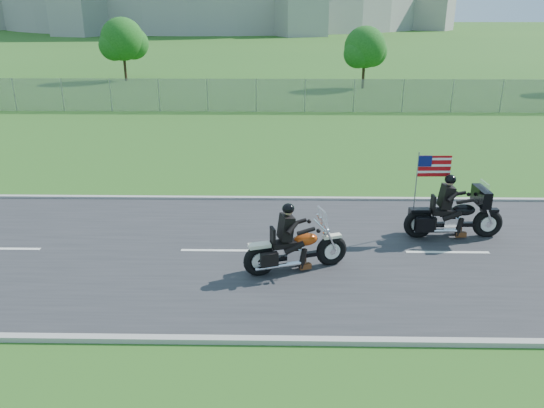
{
  "coord_description": "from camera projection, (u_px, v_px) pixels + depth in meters",
  "views": [
    {
      "loc": [
        -0.43,
        -12.78,
        6.18
      ],
      "look_at": [
        -0.66,
        0.0,
        1.38
      ],
      "focal_mm": 35.0,
      "sensor_mm": 36.0,
      "label": 1
    }
  ],
  "objects": [
    {
      "name": "fence",
      "position": [
        207.0,
        95.0,
        32.58
      ],
      "size": [
        60.0,
        0.03,
        2.0
      ],
      "primitive_type": "cube",
      "color": "gray",
      "rests_on": "ground"
    },
    {
      "name": "road",
      "position": [
        297.0,
        252.0,
        14.13
      ],
      "size": [
        120.0,
        8.0,
        0.04
      ],
      "primitive_type": "cube",
      "color": "#28282B",
      "rests_on": "ground"
    },
    {
      "name": "tree_fence_near",
      "position": [
        365.0,
        49.0,
        41.1
      ],
      "size": [
        3.52,
        3.28,
        4.75
      ],
      "color": "#382316",
      "rests_on": "ground"
    },
    {
      "name": "tree_fence_mid",
      "position": [
        123.0,
        41.0,
        45.07
      ],
      "size": [
        3.96,
        3.69,
        5.3
      ],
      "color": "#382316",
      "rests_on": "ground"
    },
    {
      "name": "curb_south",
      "position": [
        302.0,
        341.0,
        10.32
      ],
      "size": [
        120.0,
        0.18,
        0.12
      ],
      "primitive_type": "cube",
      "color": "#9E9B93",
      "rests_on": "ground"
    },
    {
      "name": "curb_north",
      "position": [
        294.0,
        199.0,
        17.91
      ],
      "size": [
        120.0,
        0.18,
        0.12
      ],
      "primitive_type": "cube",
      "color": "#9E9B93",
      "rests_on": "ground"
    },
    {
      "name": "motorcycle_lead",
      "position": [
        295.0,
        250.0,
        12.97
      ],
      "size": [
        2.62,
        1.21,
        1.81
      ],
      "rotation": [
        0.0,
        0.0,
        0.32
      ],
      "color": "black",
      "rests_on": "ground"
    },
    {
      "name": "motorcycle_follow",
      "position": [
        454.0,
        217.0,
        14.82
      ],
      "size": [
        2.8,
        0.93,
        2.34
      ],
      "rotation": [
        0.0,
        0.0,
        0.04
      ],
      "color": "black",
      "rests_on": "ground"
    },
    {
      "name": "ground",
      "position": [
        297.0,
        252.0,
        14.13
      ],
      "size": [
        420.0,
        420.0,
        0.0
      ],
      "primitive_type": "plane",
      "color": "#224F18",
      "rests_on": "ground"
    }
  ]
}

